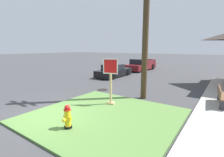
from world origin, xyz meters
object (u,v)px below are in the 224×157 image
Objects in this scene: parked_sedan_black at (114,71)px; pickup_truck_maroon at (141,65)px; street_bench at (222,95)px; utility_pole at (146,7)px; fire_hydrant at (68,117)px; stop_sign at (111,82)px; manhole_cover at (103,90)px.

pickup_truck_maroon reaches higher than parked_sedan_black.
utility_pole is (-3.72, -0.83, 4.38)m from street_bench.
pickup_truck_maroon reaches higher than street_bench.
fire_hydrant is 0.19× the size of parked_sedan_black.
pickup_truck_maroon is (-4.88, 16.21, 0.14)m from fire_hydrant.
utility_pole reaches higher than stop_sign.
parked_sedan_black is (-4.98, 10.19, 0.06)m from fire_hydrant.
fire_hydrant is 1.21× the size of manhole_cover.
street_bench is at bearing 32.47° from stop_sign.
manhole_cover is 0.13× the size of pickup_truck_maroon.
fire_hydrant is 11.35m from parked_sedan_black.
pickup_truck_maroon is 13.84m from street_bench.
street_bench is (9.29, -4.34, 0.05)m from parked_sedan_black.
fire_hydrant is at bearing -96.61° from utility_pole.
utility_pole is at bearing -3.35° from manhole_cover.
pickup_truck_maroon is at bearing 102.00° from manhole_cover.
manhole_cover is at bearing 135.43° from stop_sign.
manhole_cover is (-2.29, 2.26, -1.20)m from stop_sign.
stop_sign is at bearing -147.53° from street_bench.
parked_sedan_black is at bearing 116.12° from manhole_cover.
pickup_truck_maroon is at bearing 89.00° from parked_sedan_black.
street_bench is (4.30, 5.85, 0.12)m from fire_hydrant.
utility_pole is at bearing -42.87° from parked_sedan_black.
stop_sign is 14.05m from pickup_truck_maroon.
stop_sign is at bearing -70.76° from pickup_truck_maroon.
parked_sedan_black is 8.79m from utility_pole.
manhole_cover is 11.26m from pickup_truck_maroon.
parked_sedan_black is 10.25m from street_bench.
fire_hydrant is 7.26m from street_bench.
manhole_cover is 0.39× the size of street_bench.
parked_sedan_black is at bearing 123.18° from stop_sign.
fire_hydrant is 6.77m from utility_pole.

